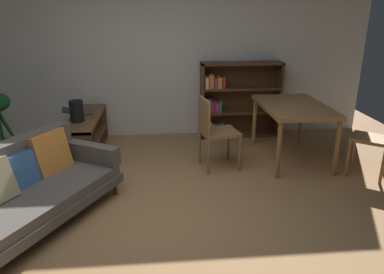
{
  "coord_description": "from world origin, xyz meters",
  "views": [
    {
      "loc": [
        0.08,
        -3.09,
        1.97
      ],
      "look_at": [
        0.45,
        0.89,
        0.55
      ],
      "focal_mm": 34.2,
      "sensor_mm": 36.0,
      "label": 1
    }
  ],
  "objects_px": {
    "fabric_couch": "(18,190)",
    "dining_chair_near": "(378,135)",
    "bookshelf": "(235,100)",
    "open_laptop": "(80,112)",
    "dining_table": "(293,111)",
    "desk_speaker": "(77,111)",
    "media_console": "(87,136)",
    "dining_chair_far": "(214,129)"
  },
  "relations": [
    {
      "from": "open_laptop",
      "to": "desk_speaker",
      "type": "xyz_separation_m",
      "value": [
        0.05,
        -0.42,
        0.12
      ]
    },
    {
      "from": "fabric_couch",
      "to": "open_laptop",
      "type": "bearing_deg",
      "value": 83.97
    },
    {
      "from": "media_console",
      "to": "dining_table",
      "type": "distance_m",
      "value": 2.87
    },
    {
      "from": "dining_chair_near",
      "to": "bookshelf",
      "type": "bearing_deg",
      "value": 129.11
    },
    {
      "from": "fabric_couch",
      "to": "desk_speaker",
      "type": "bearing_deg",
      "value": 80.45
    },
    {
      "from": "media_console",
      "to": "open_laptop",
      "type": "xyz_separation_m",
      "value": [
        -0.1,
        0.19,
        0.3
      ]
    },
    {
      "from": "media_console",
      "to": "dining_chair_far",
      "type": "xyz_separation_m",
      "value": [
        1.71,
        -0.63,
        0.26
      ]
    },
    {
      "from": "fabric_couch",
      "to": "dining_chair_near",
      "type": "height_order",
      "value": "dining_chair_near"
    },
    {
      "from": "media_console",
      "to": "bookshelf",
      "type": "xyz_separation_m",
      "value": [
        2.24,
        0.65,
        0.31
      ]
    },
    {
      "from": "fabric_couch",
      "to": "media_console",
      "type": "xyz_separation_m",
      "value": [
        0.31,
        1.77,
        -0.09
      ]
    },
    {
      "from": "open_laptop",
      "to": "dining_chair_near",
      "type": "relative_size",
      "value": 0.49
    },
    {
      "from": "open_laptop",
      "to": "desk_speaker",
      "type": "height_order",
      "value": "desk_speaker"
    },
    {
      "from": "open_laptop",
      "to": "dining_chair_near",
      "type": "bearing_deg",
      "value": -18.57
    },
    {
      "from": "open_laptop",
      "to": "dining_table",
      "type": "height_order",
      "value": "dining_table"
    },
    {
      "from": "open_laptop",
      "to": "media_console",
      "type": "bearing_deg",
      "value": -61.8
    },
    {
      "from": "media_console",
      "to": "desk_speaker",
      "type": "distance_m",
      "value": 0.48
    },
    {
      "from": "dining_chair_near",
      "to": "bookshelf",
      "type": "distance_m",
      "value": 2.21
    },
    {
      "from": "fabric_couch",
      "to": "bookshelf",
      "type": "xyz_separation_m",
      "value": [
        2.55,
        2.42,
        0.22
      ]
    },
    {
      "from": "media_console",
      "to": "dining_chair_far",
      "type": "bearing_deg",
      "value": -20.23
    },
    {
      "from": "open_laptop",
      "to": "dining_chair_near",
      "type": "xyz_separation_m",
      "value": [
        3.73,
        -1.25,
        -0.04
      ]
    },
    {
      "from": "media_console",
      "to": "dining_table",
      "type": "height_order",
      "value": "dining_table"
    },
    {
      "from": "open_laptop",
      "to": "dining_table",
      "type": "bearing_deg",
      "value": -11.94
    },
    {
      "from": "media_console",
      "to": "open_laptop",
      "type": "distance_m",
      "value": 0.37
    },
    {
      "from": "open_laptop",
      "to": "desk_speaker",
      "type": "bearing_deg",
      "value": -82.83
    },
    {
      "from": "open_laptop",
      "to": "dining_chair_far",
      "type": "xyz_separation_m",
      "value": [
        1.81,
        -0.82,
        -0.05
      ]
    },
    {
      "from": "desk_speaker",
      "to": "open_laptop",
      "type": "bearing_deg",
      "value": 97.17
    },
    {
      "from": "media_console",
      "to": "dining_table",
      "type": "xyz_separation_m",
      "value": [
        2.8,
        -0.42,
        0.41
      ]
    },
    {
      "from": "open_laptop",
      "to": "dining_chair_near",
      "type": "height_order",
      "value": "dining_chair_near"
    },
    {
      "from": "fabric_couch",
      "to": "dining_table",
      "type": "distance_m",
      "value": 3.41
    },
    {
      "from": "fabric_couch",
      "to": "dining_chair_near",
      "type": "bearing_deg",
      "value": 10.21
    },
    {
      "from": "dining_chair_near",
      "to": "dining_chair_far",
      "type": "relative_size",
      "value": 1.04
    },
    {
      "from": "open_laptop",
      "to": "bookshelf",
      "type": "bearing_deg",
      "value": 11.11
    },
    {
      "from": "fabric_couch",
      "to": "bookshelf",
      "type": "relative_size",
      "value": 1.64
    },
    {
      "from": "desk_speaker",
      "to": "dining_chair_far",
      "type": "height_order",
      "value": "dining_chair_far"
    },
    {
      "from": "dining_chair_near",
      "to": "desk_speaker",
      "type": "bearing_deg",
      "value": 167.2
    },
    {
      "from": "bookshelf",
      "to": "dining_chair_near",
      "type": "bearing_deg",
      "value": -50.89
    },
    {
      "from": "open_laptop",
      "to": "desk_speaker",
      "type": "relative_size",
      "value": 1.68
    },
    {
      "from": "dining_chair_far",
      "to": "bookshelf",
      "type": "xyz_separation_m",
      "value": [
        0.53,
        1.28,
        0.05
      ]
    },
    {
      "from": "fabric_couch",
      "to": "dining_chair_far",
      "type": "bearing_deg",
      "value": 29.51
    },
    {
      "from": "desk_speaker",
      "to": "dining_chair_near",
      "type": "relative_size",
      "value": 0.29
    },
    {
      "from": "desk_speaker",
      "to": "dining_table",
      "type": "xyz_separation_m",
      "value": [
        2.85,
        -0.2,
        -0.01
      ]
    },
    {
      "from": "open_laptop",
      "to": "bookshelf",
      "type": "height_order",
      "value": "bookshelf"
    }
  ]
}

